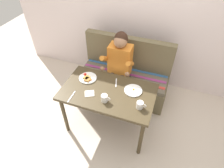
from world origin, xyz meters
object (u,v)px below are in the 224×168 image
Objects in this scene: plate_eggs at (133,90)px; couch at (124,78)px; plate_breakfast at (88,78)px; knife at (71,97)px; person at (119,63)px; coffee_mug_second at (140,105)px; table at (108,95)px; fork at (116,83)px; napkin at (89,93)px; coffee_mug at (105,98)px.

couch is at bearing 114.84° from plate_eggs.
plate_breakfast reaches higher than knife.
person is 0.90m from knife.
coffee_mug_second is 0.85m from knife.
table is 4.95× the size of plate_breakfast.
plate_breakfast is 0.65m from plate_eggs.
coffee_mug_second reaches higher than fork.
plate_breakfast is (-0.29, -0.46, 0.00)m from person.
plate_eggs is (0.36, -0.48, -0.00)m from person.
coffee_mug_second is (0.45, -0.13, 0.13)m from table.
coffee_mug_second is 0.65m from napkin.
coffee_mug_second is 0.51m from fork.
plate_breakfast is 0.48m from coffee_mug.
coffee_mug is (-0.28, -0.29, 0.04)m from plate_eggs.
table is 0.33m from plate_eggs.
plate_eggs is (0.65, -0.02, -0.00)m from plate_breakfast.
coffee_mug_second is at bearing -0.77° from napkin.
table is at bearing 31.54° from napkin.
person is at bearing 87.00° from fork.
napkin is (-0.51, -0.24, -0.01)m from plate_eggs.
napkin reaches higher than knife.
person is 0.55m from plate_breakfast.
plate_breakfast is 0.29m from napkin.
napkin is at bearing 32.88° from knife.
knife is at bearing -152.56° from plate_eggs.
person is 10.27× the size of coffee_mug_second.
person is at bearing 67.31° from knife.
table is 0.48m from coffee_mug_second.
plate_breakfast is 2.05× the size of napkin.
person is 0.73m from napkin.
knife is (-0.84, -0.12, -0.05)m from coffee_mug_second.
napkin is at bearing -145.93° from fork.
coffee_mug_second reaches higher than knife.
coffee_mug_second is at bearing -16.60° from table.
knife is at bearing -147.46° from table.
plate_eggs is 1.15× the size of knife.
plate_eggs is at bearing -32.29° from fork.
couch is 0.83m from plate_breakfast.
plate_eggs is at bearing 45.50° from coffee_mug.
coffee_mug_second is (0.43, 0.04, -0.00)m from coffee_mug.
plate_eggs is 0.40m from coffee_mug.
napkin is (-0.15, -0.71, -0.01)m from person.
coffee_mug_second is (0.50, -0.72, 0.04)m from person.
couch is 1.16m from knife.
fork is at bearing -85.37° from couch.
napkin is 0.70× the size of fork.
fork is at bearing 85.97° from coffee_mug.
couch is 5.94× the size of plate_breakfast.
fork is 0.61m from knife.
person reaches higher than napkin.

